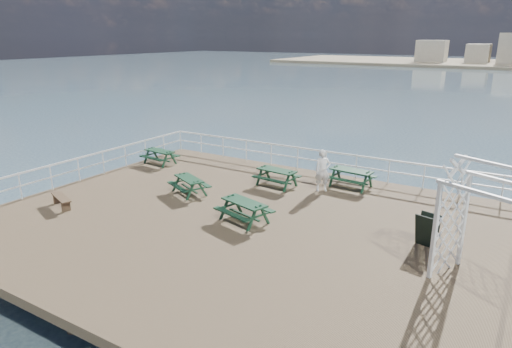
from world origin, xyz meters
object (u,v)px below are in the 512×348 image
object	(u,v)px
picnic_table_b	(277,174)
flat_bench_near	(61,199)
person	(323,171)
picnic_table_d	(189,182)
picnic_table_e	(244,207)
picnic_table_c	(351,174)
picnic_table_a	(160,154)
trellis_arbor	(495,237)

from	to	relation	value
picnic_table_b	flat_bench_near	bearing A→B (deg)	-125.23
flat_bench_near	person	bearing A→B (deg)	62.76
picnic_table_d	picnic_table_e	xyz separation A→B (m)	(3.50, -1.27, 0.05)
picnic_table_d	picnic_table_c	bearing A→B (deg)	64.03
picnic_table_e	person	size ratio (longest dim) A/B	1.17
picnic_table_c	person	xyz separation A→B (m)	(-0.85, -1.11, 0.32)
picnic_table_a	person	world-z (taller)	person
trellis_arbor	picnic_table_d	bearing A→B (deg)	-165.41
picnic_table_a	person	size ratio (longest dim) A/B	1.00
picnic_table_d	person	distance (m)	5.51
picnic_table_c	person	size ratio (longest dim) A/B	1.08
picnic_table_c	flat_bench_near	distance (m)	11.66
picnic_table_c	picnic_table_e	distance (m)	5.86
picnic_table_e	trellis_arbor	distance (m)	7.79
picnic_table_b	picnic_table_e	xyz separation A→B (m)	(0.94, -4.02, 0.01)
picnic_table_d	picnic_table_b	bearing A→B (deg)	72.14
picnic_table_c	picnic_table_e	bearing A→B (deg)	-102.87
picnic_table_e	flat_bench_near	distance (m)	7.08
picnic_table_c	trellis_arbor	bearing A→B (deg)	-40.60
picnic_table_d	flat_bench_near	distance (m)	4.87
person	picnic_table_b	bearing A→B (deg)	158.41
picnic_table_c	picnic_table_d	xyz separation A→B (m)	(-5.34, -4.30, -0.06)
picnic_table_a	trellis_arbor	distance (m)	16.09
trellis_arbor	flat_bench_near	bearing A→B (deg)	-148.71
picnic_table_d	person	size ratio (longest dim) A/B	1.12
picnic_table_e	person	distance (m)	4.57
picnic_table_a	picnic_table_b	bearing A→B (deg)	5.84
picnic_table_c	flat_bench_near	size ratio (longest dim) A/B	1.28
picnic_table_d	trellis_arbor	world-z (taller)	trellis_arbor
picnic_table_e	trellis_arbor	xyz separation A→B (m)	(7.72, -0.52, 0.93)
picnic_table_c	trellis_arbor	distance (m)	8.52
picnic_table_c	trellis_arbor	xyz separation A→B (m)	(5.89, -6.09, 0.92)
picnic_table_b	trellis_arbor	size ratio (longest dim) A/B	0.56
picnic_table_b	picnic_table_c	world-z (taller)	picnic_table_c
picnic_table_b	flat_bench_near	world-z (taller)	picnic_table_b
trellis_arbor	person	distance (m)	8.40
trellis_arbor	person	world-z (taller)	trellis_arbor
picnic_table_b	picnic_table_d	xyz separation A→B (m)	(-2.57, -2.75, -0.04)
picnic_table_e	flat_bench_near	bearing A→B (deg)	-144.14
picnic_table_c	person	distance (m)	1.44
picnic_table_c	flat_bench_near	bearing A→B (deg)	-131.24
picnic_table_b	person	xyz separation A→B (m)	(1.92, 0.44, 0.34)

